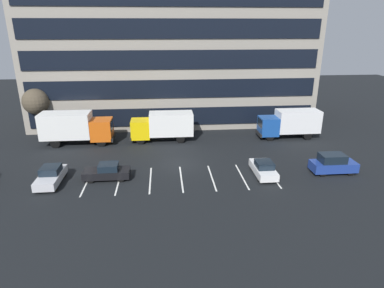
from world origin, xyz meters
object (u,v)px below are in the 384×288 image
at_px(box_truck_orange, 75,127).
at_px(sedan_silver, 51,176).
at_px(bare_tree, 36,102).
at_px(suv_navy, 333,164).
at_px(sedan_white, 263,169).
at_px(box_truck_blue, 290,122).
at_px(box_truck_yellow, 163,125).
at_px(sedan_black, 107,172).

relative_size(box_truck_orange, sedan_silver, 1.93).
bearing_deg(bare_tree, suv_navy, -24.35).
relative_size(sedan_white, sedan_silver, 0.96).
distance_m(box_truck_blue, sedan_white, 12.38).
bearing_deg(suv_navy, box_truck_orange, 158.03).
xyz_separation_m(box_truck_yellow, suv_navy, (15.74, -10.70, -1.04)).
bearing_deg(bare_tree, sedan_silver, -68.41).
relative_size(box_truck_blue, sedan_silver, 1.76).
bearing_deg(suv_navy, bare_tree, 155.65).
height_order(sedan_black, sedan_silver, sedan_silver).
bearing_deg(box_truck_yellow, sedan_black, -116.84).
bearing_deg(box_truck_yellow, box_truck_orange, -178.49).
bearing_deg(box_truck_blue, sedan_white, -121.24).
height_order(box_truck_orange, suv_navy, box_truck_orange).
relative_size(box_truck_blue, box_truck_yellow, 1.00).
height_order(sedan_white, bare_tree, bare_tree).
relative_size(sedan_white, sedan_black, 0.99).
distance_m(box_truck_yellow, suv_navy, 19.06).
xyz_separation_m(sedan_black, sedan_silver, (-4.78, -0.45, 0.02)).
relative_size(sedan_black, sedan_silver, 0.97).
xyz_separation_m(sedan_silver, bare_tree, (-5.57, 14.07, 3.62)).
xyz_separation_m(suv_navy, bare_tree, (-31.24, 14.14, 3.43)).
bearing_deg(box_truck_orange, sedan_white, -28.51).
distance_m(box_truck_blue, bare_tree, 31.28).
xyz_separation_m(box_truck_orange, sedan_white, (19.22, -10.44, -1.44)).
relative_size(box_truck_yellow, suv_navy, 1.80).
xyz_separation_m(sedan_white, suv_navy, (6.65, 0.01, 0.22)).
height_order(sedan_white, sedan_silver, sedan_silver).
xyz_separation_m(box_truck_orange, sedan_black, (4.97, -9.92, -1.43)).
bearing_deg(sedan_white, box_truck_yellow, 130.35).
distance_m(sedan_white, sedan_black, 14.26).
bearing_deg(sedan_black, sedan_silver, -174.58).
height_order(box_truck_blue, sedan_silver, box_truck_blue).
xyz_separation_m(box_truck_yellow, sedan_white, (9.10, -10.71, -1.26)).
bearing_deg(box_truck_yellow, bare_tree, 167.50).
height_order(box_truck_blue, bare_tree, bare_tree).
bearing_deg(box_truck_blue, sedan_silver, -157.63).
relative_size(box_truck_yellow, sedan_white, 1.84).
bearing_deg(box_truck_blue, suv_navy, -88.58).
bearing_deg(bare_tree, sedan_white, -29.90).
distance_m(box_truck_blue, box_truck_yellow, 15.48).
bearing_deg(box_truck_orange, box_truck_blue, 0.20).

